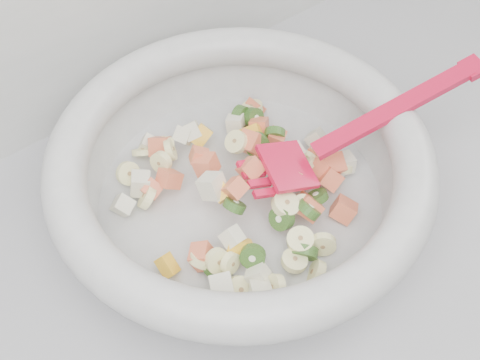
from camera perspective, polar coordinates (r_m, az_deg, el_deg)
counter at (r=1.07m, az=5.51°, el=-16.48°), size 2.00×0.60×0.90m
mixing_bowl at (r=0.62m, az=0.05°, el=0.66°), size 0.45×0.39×0.13m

